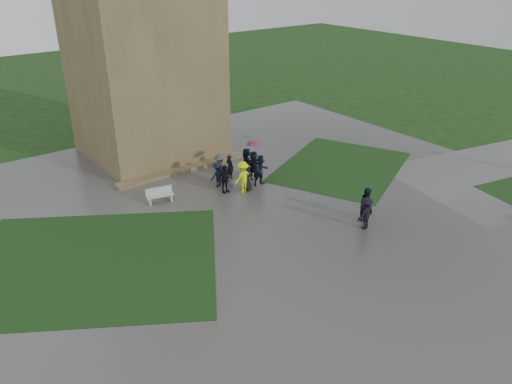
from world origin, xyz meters
TOP-DOWN VIEW (x-y plane):
  - ground at (0.00, 0.00)m, footprint 120.00×120.00m
  - plaza at (0.00, 2.00)m, footprint 34.00×34.00m
  - lawn_inset_left at (-8.50, 4.00)m, footprint 14.10×13.46m
  - lawn_inset_right at (8.50, 5.00)m, footprint 11.12×10.15m
  - tower at (0.00, 15.00)m, footprint 8.00×8.00m
  - tower_plinth at (0.00, 10.60)m, footprint 9.00×0.80m
  - bench at (-3.25, 7.52)m, footprint 1.55×0.78m
  - visitor_cluster at (1.89, 6.92)m, footprint 3.90×3.17m
  - pedestrian_mid at (4.38, -0.73)m, footprint 0.97×0.75m
  - pedestrian_near at (3.59, -1.33)m, footprint 1.14×0.65m

SIDE VIEW (x-z plane):
  - ground at x=0.00m, z-range 0.00..0.00m
  - plaza at x=0.00m, z-range 0.00..0.02m
  - lawn_inset_left at x=-8.50m, z-range 0.02..0.03m
  - lawn_inset_right at x=8.50m, z-range 0.02..0.03m
  - tower_plinth at x=0.00m, z-range 0.02..0.24m
  - bench at x=-3.25m, z-range 0.03..0.90m
  - pedestrian_near at x=3.59m, z-range 0.02..1.71m
  - pedestrian_mid at x=4.38m, z-range 0.02..1.78m
  - visitor_cluster at x=1.89m, z-range -0.24..2.30m
  - tower at x=0.00m, z-range 0.00..18.00m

